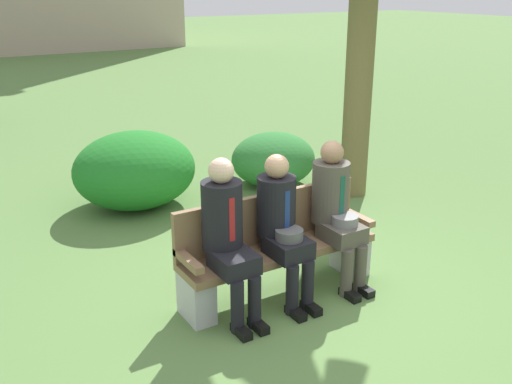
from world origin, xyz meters
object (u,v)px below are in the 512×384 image
(park_bench, at_px, (276,248))
(shrub_mid_lawn, at_px, (273,159))
(seated_man_left, at_px, (227,231))
(seated_man_right, at_px, (336,207))
(seated_man_middle, at_px, (282,222))
(shrub_near_bench, at_px, (135,170))

(park_bench, relative_size, shrub_mid_lawn, 1.58)
(seated_man_left, height_order, seated_man_right, seated_man_left)
(seated_man_left, distance_m, seated_man_right, 1.12)
(seated_man_middle, xyz_separation_m, shrub_mid_lawn, (1.62, 2.63, -0.36))
(park_bench, xyz_separation_m, seated_man_middle, (-0.03, -0.13, 0.31))
(shrub_mid_lawn, bearing_deg, seated_man_middle, -121.64)
(shrub_near_bench, bearing_deg, seated_man_left, -94.80)
(seated_man_right, bearing_deg, park_bench, 167.35)
(seated_man_right, distance_m, shrub_mid_lawn, 2.84)
(seated_man_middle, bearing_deg, seated_man_left, 178.88)
(seated_man_middle, bearing_deg, shrub_mid_lawn, 58.36)
(shrub_mid_lawn, bearing_deg, seated_man_left, -129.41)
(park_bench, height_order, shrub_mid_lawn, park_bench)
(park_bench, bearing_deg, seated_man_left, -167.89)
(seated_man_right, relative_size, shrub_mid_lawn, 1.14)
(seated_man_right, bearing_deg, shrub_near_bench, 107.36)
(shrub_near_bench, bearing_deg, seated_man_middle, -84.07)
(seated_man_left, xyz_separation_m, shrub_mid_lawn, (2.15, 2.62, -0.39))
(shrub_near_bench, distance_m, shrub_mid_lawn, 1.93)
(park_bench, distance_m, shrub_mid_lawn, 2.96)
(seated_man_right, xyz_separation_m, shrub_near_bench, (-0.88, 2.83, -0.27))
(park_bench, xyz_separation_m, seated_man_left, (-0.56, -0.12, 0.34))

